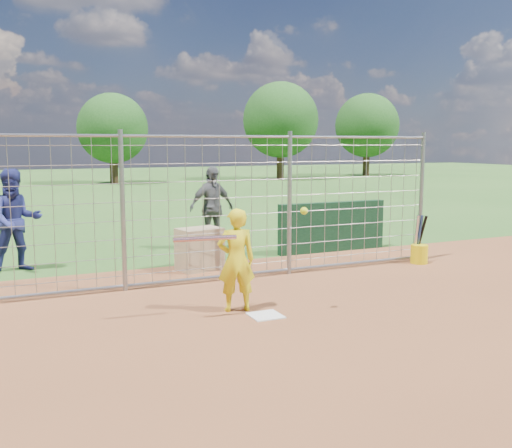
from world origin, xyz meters
name	(u,v)px	position (x,y,z in m)	size (l,w,h in m)	color
ground	(260,312)	(0.00, 0.00, 0.00)	(100.00, 100.00, 0.00)	#2D591E
infield_dirt	(391,397)	(0.00, -3.00, 0.01)	(18.00, 18.00, 0.00)	brown
home_plate	(266,316)	(0.00, -0.20, 0.01)	(0.43, 0.43, 0.02)	silver
dugout_wall	(332,227)	(3.40, 3.60, 0.55)	(2.60, 0.20, 1.10)	#11381E
batter	(236,260)	(-0.27, 0.21, 0.74)	(0.54, 0.35, 1.48)	yellow
bystander_a	(16,221)	(-3.04, 4.27, 0.96)	(0.93, 0.73, 1.92)	navy
bystander_b	(212,208)	(1.05, 4.94, 0.94)	(1.10, 0.46, 1.88)	#595A5E
equipment_bin	(200,249)	(0.11, 2.99, 0.40)	(0.80, 0.55, 0.80)	tan
equipment_in_play	(230,232)	(-0.49, -0.11, 1.21)	(1.82, 0.41, 0.42)	silver
bucket_with_bats	(419,251)	(4.30, 1.76, 0.25)	(0.34, 0.36, 0.98)	yellow
backstop_fence	(211,210)	(0.00, 2.00, 1.26)	(9.08, 0.08, 2.60)	gray
tree_line	(114,121)	(3.13, 28.13, 3.71)	(44.66, 6.72, 6.48)	#3F2B19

